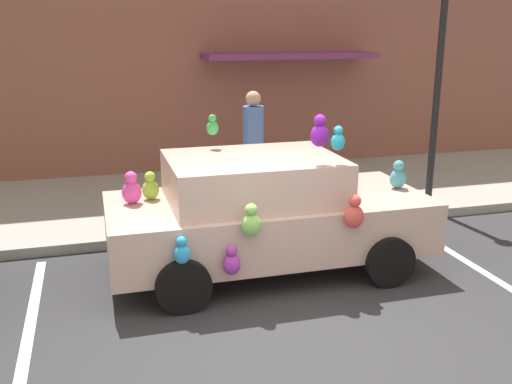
% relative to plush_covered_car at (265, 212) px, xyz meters
% --- Properties ---
extents(ground_plane, '(60.00, 60.00, 0.00)m').
position_rel_plush_covered_car_xyz_m(ground_plane, '(-0.32, -1.75, -0.80)').
color(ground_plane, '#2D2D30').
extents(sidewalk, '(24.00, 4.00, 0.15)m').
position_rel_plush_covered_car_xyz_m(sidewalk, '(-0.32, 3.25, -0.72)').
color(sidewalk, gray).
rests_on(sidewalk, ground).
extents(storefront_building, '(24.00, 1.25, 6.40)m').
position_rel_plush_covered_car_xyz_m(storefront_building, '(-0.30, 5.39, 2.39)').
color(storefront_building, brown).
rests_on(storefront_building, ground).
extents(parking_stripe_front, '(0.12, 3.60, 0.01)m').
position_rel_plush_covered_car_xyz_m(parking_stripe_front, '(2.76, -0.75, -0.80)').
color(parking_stripe_front, silver).
rests_on(parking_stripe_front, ground).
extents(parking_stripe_rear, '(0.12, 3.60, 0.01)m').
position_rel_plush_covered_car_xyz_m(parking_stripe_rear, '(-2.90, -0.75, -0.80)').
color(parking_stripe_rear, silver).
rests_on(parking_stripe_rear, ground).
extents(plush_covered_car, '(4.15, 2.13, 2.14)m').
position_rel_plush_covered_car_xyz_m(plush_covered_car, '(0.00, 0.00, 0.00)').
color(plush_covered_car, '#C7A495').
rests_on(plush_covered_car, ground).
extents(teddy_bear_on_sidewalk, '(0.34, 0.28, 0.64)m').
position_rel_plush_covered_car_xyz_m(teddy_bear_on_sidewalk, '(0.88, 1.72, -0.35)').
color(teddy_bear_on_sidewalk, beige).
rests_on(teddy_bear_on_sidewalk, sidewalk).
extents(street_lamp_post, '(0.28, 0.28, 4.03)m').
position_rel_plush_covered_car_xyz_m(street_lamp_post, '(3.56, 1.75, 1.81)').
color(street_lamp_post, black).
rests_on(street_lamp_post, sidewalk).
extents(pedestrian_near_shopfront, '(0.36, 0.36, 1.93)m').
position_rel_plush_covered_car_xyz_m(pedestrian_near_shopfront, '(0.59, 2.68, 0.26)').
color(pedestrian_near_shopfront, '#4A6AAF').
rests_on(pedestrian_near_shopfront, sidewalk).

